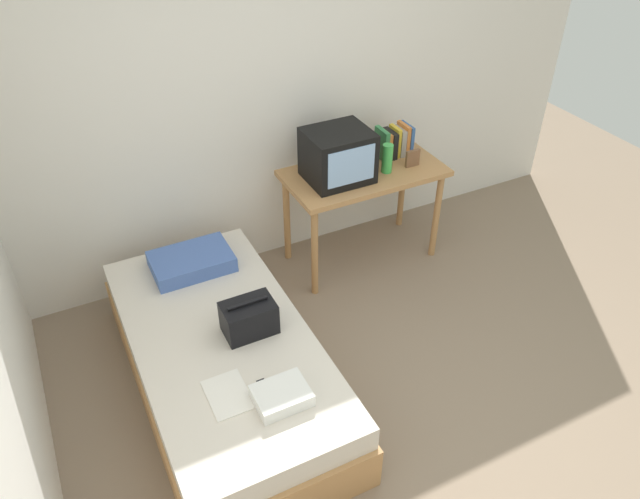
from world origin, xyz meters
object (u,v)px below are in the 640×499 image
(desk, at_px, (364,183))
(book_row, at_px, (394,142))
(magazine, at_px, (228,395))
(bed, at_px, (224,362))
(pillow, at_px, (192,262))
(water_bottle, at_px, (387,158))
(remote_dark, at_px, (266,391))
(folded_towel, at_px, (282,396))
(handbag, at_px, (249,318))
(picture_frame, at_px, (413,158))
(tv, at_px, (338,156))

(desk, bearing_deg, book_row, 19.56)
(book_row, distance_m, magazine, 2.32)
(bed, xyz_separation_m, pillow, (0.04, 0.68, 0.28))
(bed, distance_m, water_bottle, 1.82)
(bed, distance_m, remote_dark, 0.56)
(bed, bearing_deg, magazine, -104.38)
(folded_towel, bearing_deg, remote_dark, 121.92)
(handbag, bearing_deg, picture_frame, 25.27)
(remote_dark, bearing_deg, book_row, 40.77)
(tv, bearing_deg, remote_dark, -130.47)
(desk, bearing_deg, handbag, -145.70)
(book_row, xyz_separation_m, remote_dark, (-1.65, -1.42, -0.42))
(water_bottle, bearing_deg, magazine, -145.05)
(picture_frame, relative_size, folded_towel, 0.46)
(tv, bearing_deg, handbag, -140.53)
(folded_towel, bearing_deg, pillow, 93.69)
(picture_frame, bearing_deg, handbag, -154.73)
(desk, bearing_deg, tv, -177.67)
(tv, distance_m, pillow, 1.23)
(tv, distance_m, handbag, 1.37)
(desk, distance_m, water_bottle, 0.26)
(picture_frame, bearing_deg, remote_dark, -144.15)
(bed, relative_size, handbag, 6.67)
(tv, height_order, picture_frame, tv)
(desk, distance_m, pillow, 1.38)
(pillow, distance_m, remote_dark, 1.19)
(bed, height_order, handbag, handbag)
(book_row, distance_m, pillow, 1.74)
(desk, bearing_deg, bed, -150.17)
(tv, xyz_separation_m, water_bottle, (0.36, -0.07, -0.07))
(tv, distance_m, picture_frame, 0.59)
(bed, relative_size, folded_towel, 7.14)
(tv, height_order, book_row, tv)
(picture_frame, bearing_deg, bed, -157.96)
(desk, height_order, magazine, desk)
(bed, distance_m, pillow, 0.74)
(magazine, bearing_deg, water_bottle, 34.95)
(desk, xyz_separation_m, pillow, (-1.36, -0.12, -0.17))
(pillow, bearing_deg, magazine, -97.88)
(desk, height_order, book_row, book_row)
(water_bottle, bearing_deg, handbag, -151.01)
(water_bottle, bearing_deg, picture_frame, -3.72)
(bed, relative_size, desk, 1.72)
(water_bottle, xyz_separation_m, picture_frame, (0.21, -0.01, -0.04))
(bed, height_order, pillow, pillow)
(book_row, bearing_deg, pillow, -171.96)
(tv, height_order, pillow, tv)
(water_bottle, distance_m, folded_towel, 1.97)
(desk, relative_size, magazine, 4.00)
(book_row, bearing_deg, water_bottle, -132.60)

